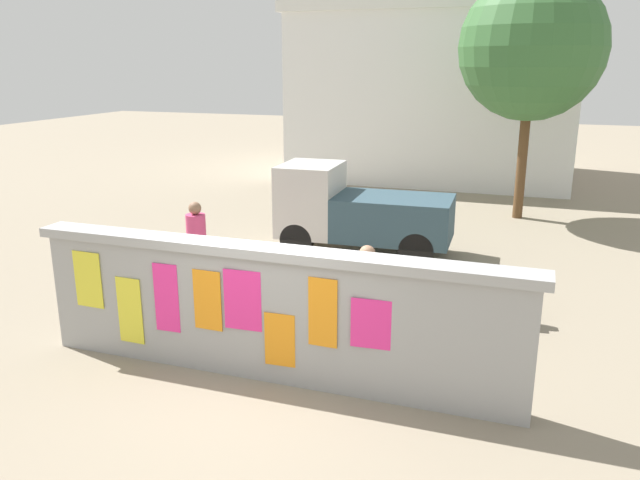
% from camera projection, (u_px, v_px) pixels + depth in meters
% --- Properties ---
extents(ground, '(60.00, 60.00, 0.00)m').
position_uv_depth(ground, '(401.00, 228.00, 15.38)').
color(ground, gray).
extents(poster_wall, '(6.59, 0.42, 1.76)m').
position_uv_depth(poster_wall, '(269.00, 312.00, 7.87)').
color(poster_wall, '#9D9D9D').
rests_on(poster_wall, ground).
extents(auto_rickshaw_truck, '(3.66, 1.64, 1.85)m').
position_uv_depth(auto_rickshaw_truck, '(356.00, 211.00, 13.22)').
color(auto_rickshaw_truck, black).
rests_on(auto_rickshaw_truck, ground).
extents(motorcycle, '(1.90, 0.56, 0.87)m').
position_uv_depth(motorcycle, '(478.00, 291.00, 9.83)').
color(motorcycle, black).
rests_on(motorcycle, ground).
extents(bicycle_near, '(1.71, 0.44, 0.95)m').
position_uv_depth(bicycle_near, '(301.00, 303.00, 9.61)').
color(bicycle_near, black).
rests_on(bicycle_near, ground).
extents(person_walking, '(0.47, 0.47, 1.62)m').
position_uv_depth(person_walking, '(197.00, 238.00, 10.89)').
color(person_walking, purple).
rests_on(person_walking, ground).
extents(person_bystander, '(0.36, 0.36, 1.62)m').
position_uv_depth(person_bystander, '(366.00, 291.00, 8.35)').
color(person_bystander, purple).
rests_on(person_bystander, ground).
extents(tree_roadside, '(3.57, 3.57, 6.06)m').
position_uv_depth(tree_roadside, '(532.00, 48.00, 15.26)').
color(tree_roadside, brown).
rests_on(tree_roadside, ground).
extents(building_background, '(9.46, 6.54, 5.96)m').
position_uv_depth(building_background, '(437.00, 89.00, 22.01)').
color(building_background, white).
rests_on(building_background, ground).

